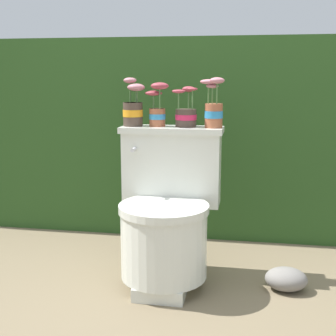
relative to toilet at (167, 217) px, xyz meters
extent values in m
plane|color=#75664C|center=(0.05, -0.07, -0.34)|extent=(12.00, 12.00, 0.00)
cube|color=#284C1E|center=(0.05, 1.13, 0.29)|extent=(3.98, 0.96, 1.25)
cube|color=silver|center=(0.00, -0.08, -0.31)|extent=(0.24, 0.37, 0.06)
cylinder|color=silver|center=(0.00, -0.08, -0.11)|extent=(0.41, 0.41, 0.32)
cylinder|color=silver|center=(0.00, -0.08, 0.06)|extent=(0.43, 0.43, 0.04)
cube|color=silver|center=(0.00, 0.15, 0.21)|extent=(0.49, 0.17, 0.37)
cube|color=silver|center=(0.00, 0.15, 0.41)|extent=(0.52, 0.19, 0.03)
cylinder|color=silver|center=(-0.17, 0.04, 0.32)|extent=(0.02, 0.05, 0.02)
cylinder|color=#47382D|center=(-0.20, 0.16, 0.49)|extent=(0.10, 0.10, 0.12)
cylinder|color=orange|center=(-0.20, 0.16, 0.49)|extent=(0.10, 0.10, 0.04)
cylinder|color=#332319|center=(-0.20, 0.16, 0.54)|extent=(0.09, 0.09, 0.01)
cylinder|color=#4C753D|center=(-0.22, 0.17, 0.60)|extent=(0.01, 0.01, 0.10)
ellipsoid|color=#B26B75|center=(-0.22, 0.17, 0.66)|extent=(0.07, 0.05, 0.03)
cylinder|color=#4C753D|center=(-0.18, 0.15, 0.58)|extent=(0.01, 0.01, 0.06)
ellipsoid|color=#B26B75|center=(-0.18, 0.15, 0.61)|extent=(0.06, 0.04, 0.02)
cylinder|color=#4C753D|center=(-0.19, 0.16, 0.58)|extent=(0.01, 0.01, 0.06)
ellipsoid|color=#B26B75|center=(-0.19, 0.16, 0.62)|extent=(0.09, 0.06, 0.04)
cylinder|color=#9E5638|center=(-0.08, 0.16, 0.47)|extent=(0.08, 0.08, 0.09)
cylinder|color=#2D84BC|center=(-0.08, 0.16, 0.48)|extent=(0.08, 0.08, 0.03)
cylinder|color=#332319|center=(-0.08, 0.16, 0.51)|extent=(0.07, 0.07, 0.01)
cylinder|color=#4C753D|center=(-0.09, 0.16, 0.55)|extent=(0.01, 0.01, 0.07)
ellipsoid|color=#93333D|center=(-0.09, 0.16, 0.59)|extent=(0.09, 0.06, 0.02)
cylinder|color=#4C753D|center=(-0.06, 0.13, 0.57)|extent=(0.01, 0.01, 0.10)
ellipsoid|color=#93333D|center=(-0.06, 0.13, 0.63)|extent=(0.09, 0.06, 0.03)
cylinder|color=#4C753D|center=(-0.10, 0.17, 0.55)|extent=(0.01, 0.01, 0.07)
ellipsoid|color=#93333D|center=(-0.10, 0.17, 0.59)|extent=(0.07, 0.05, 0.03)
cylinder|color=#47382D|center=(0.07, 0.17, 0.47)|extent=(0.11, 0.11, 0.09)
cylinder|color=#D1234C|center=(0.07, 0.17, 0.47)|extent=(0.11, 0.11, 0.03)
cylinder|color=#332319|center=(0.07, 0.17, 0.51)|extent=(0.10, 0.10, 0.01)
cylinder|color=#4C753D|center=(0.10, 0.15, 0.56)|extent=(0.01, 0.01, 0.10)
ellipsoid|color=#93333D|center=(0.10, 0.15, 0.62)|extent=(0.05, 0.04, 0.01)
cylinder|color=#4C753D|center=(0.04, 0.14, 0.56)|extent=(0.01, 0.01, 0.08)
ellipsoid|color=#93333D|center=(0.04, 0.14, 0.60)|extent=(0.07, 0.05, 0.02)
cylinder|color=#4C753D|center=(0.08, 0.19, 0.56)|extent=(0.01, 0.01, 0.09)
ellipsoid|color=#93333D|center=(0.08, 0.19, 0.61)|extent=(0.07, 0.05, 0.03)
cylinder|color=#9E5638|center=(0.21, 0.15, 0.49)|extent=(0.09, 0.09, 0.12)
cylinder|color=#2D84BC|center=(0.21, 0.15, 0.49)|extent=(0.09, 0.09, 0.04)
cylinder|color=#332319|center=(0.21, 0.15, 0.54)|extent=(0.08, 0.08, 0.01)
cylinder|color=#4C753D|center=(0.23, 0.13, 0.60)|extent=(0.01, 0.01, 0.10)
ellipsoid|color=#B26B75|center=(0.23, 0.13, 0.66)|extent=(0.07, 0.05, 0.03)
cylinder|color=#4C753D|center=(0.20, 0.15, 0.58)|extent=(0.01, 0.01, 0.08)
ellipsoid|color=#B26B75|center=(0.20, 0.15, 0.63)|extent=(0.06, 0.04, 0.02)
cylinder|color=#4C753D|center=(0.18, 0.15, 0.59)|extent=(0.01, 0.01, 0.10)
ellipsoid|color=#B26B75|center=(0.18, 0.15, 0.65)|extent=(0.08, 0.06, 0.02)
ellipsoid|color=gray|center=(0.59, 0.00, -0.28)|extent=(0.20, 0.16, 0.11)
camera|label=1|loc=(0.39, -2.17, 0.68)|focal=50.00mm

